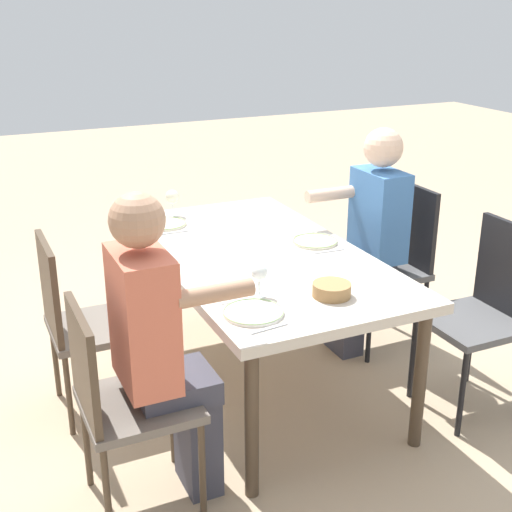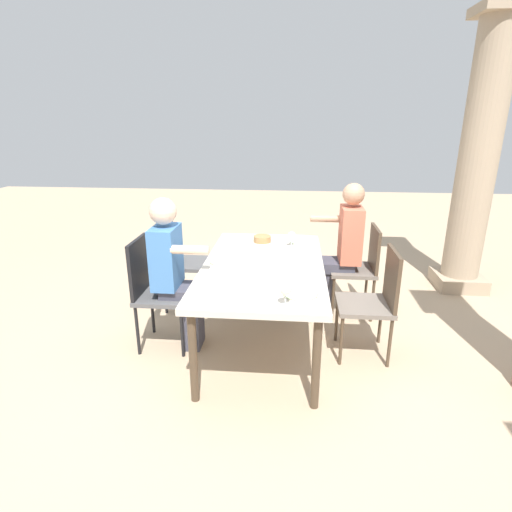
# 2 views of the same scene
# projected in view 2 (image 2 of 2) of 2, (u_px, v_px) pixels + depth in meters

# --- Properties ---
(ground_plane) EXTENTS (16.00, 16.00, 0.00)m
(ground_plane) POSITION_uv_depth(u_px,v_px,m) (263.00, 342.00, 3.70)
(ground_plane) COLOR tan
(dining_table) EXTENTS (1.84, 1.00, 0.75)m
(dining_table) POSITION_uv_depth(u_px,v_px,m) (263.00, 270.00, 3.48)
(dining_table) COLOR beige
(dining_table) RESTS_ON ground
(chair_west_north) EXTENTS (0.44, 0.44, 0.91)m
(chair_west_north) POSITION_uv_depth(u_px,v_px,m) (361.00, 264.00, 4.10)
(chair_west_north) COLOR #6A6158
(chair_west_north) RESTS_ON ground
(chair_west_south) EXTENTS (0.44, 0.44, 0.96)m
(chair_west_south) POSITION_uv_depth(u_px,v_px,m) (179.00, 256.00, 4.25)
(chair_west_south) COLOR #4F4F50
(chair_west_south) RESTS_ON ground
(chair_mid_north) EXTENTS (0.44, 0.44, 0.92)m
(chair_mid_north) POSITION_uv_depth(u_px,v_px,m) (375.00, 297.00, 3.36)
(chair_mid_north) COLOR #6A6158
(chair_mid_north) RESTS_ON ground
(chair_mid_south) EXTENTS (0.44, 0.44, 0.96)m
(chair_mid_south) POSITION_uv_depth(u_px,v_px,m) (154.00, 286.00, 3.51)
(chair_mid_south) COLOR #4F4F50
(chair_mid_south) RESTS_ON ground
(diner_woman_green) EXTENTS (0.35, 0.50, 1.31)m
(diner_woman_green) POSITION_uv_depth(u_px,v_px,m) (174.00, 269.00, 3.44)
(diner_woman_green) COLOR #3F3F4C
(diner_woman_green) RESTS_ON ground
(diner_man_white) EXTENTS (0.35, 0.49, 1.33)m
(diner_man_white) POSITION_uv_depth(u_px,v_px,m) (343.00, 246.00, 4.06)
(diner_man_white) COLOR #3F3F4C
(diner_man_white) RESTS_ON ground
(stone_column_near) EXTENTS (0.53, 0.53, 2.95)m
(stone_column_near) POSITION_uv_depth(u_px,v_px,m) (478.00, 162.00, 4.44)
(stone_column_near) COLOR tan
(stone_column_near) RESTS_ON ground
(plate_0) EXTENTS (0.26, 0.26, 0.02)m
(plate_0) POSITION_uv_depth(u_px,v_px,m) (302.00, 241.00, 4.05)
(plate_0) COLOR white
(plate_0) RESTS_ON dining_table
(wine_glass_0) EXTENTS (0.07, 0.07, 0.15)m
(wine_glass_0) POSITION_uv_depth(u_px,v_px,m) (292.00, 236.00, 3.88)
(wine_glass_0) COLOR white
(wine_glass_0) RESTS_ON dining_table
(fork_0) EXTENTS (0.04, 0.17, 0.01)m
(fork_0) POSITION_uv_depth(u_px,v_px,m) (302.00, 238.00, 4.20)
(fork_0) COLOR silver
(fork_0) RESTS_ON dining_table
(spoon_0) EXTENTS (0.02, 0.17, 0.01)m
(spoon_0) POSITION_uv_depth(u_px,v_px,m) (302.00, 246.00, 3.91)
(spoon_0) COLOR silver
(spoon_0) RESTS_ON dining_table
(plate_1) EXTENTS (0.24, 0.24, 0.02)m
(plate_1) POSITION_uv_depth(u_px,v_px,m) (224.00, 262.00, 3.48)
(plate_1) COLOR silver
(plate_1) RESTS_ON dining_table
(fork_1) EXTENTS (0.03, 0.17, 0.01)m
(fork_1) POSITION_uv_depth(u_px,v_px,m) (227.00, 257.00, 3.63)
(fork_1) COLOR silver
(fork_1) RESTS_ON dining_table
(spoon_1) EXTENTS (0.02, 0.17, 0.01)m
(spoon_1) POSITION_uv_depth(u_px,v_px,m) (221.00, 269.00, 3.34)
(spoon_1) COLOR silver
(spoon_1) RESTS_ON dining_table
(plate_2) EXTENTS (0.24, 0.24, 0.02)m
(plate_2) POSITION_uv_depth(u_px,v_px,m) (300.00, 294.00, 2.84)
(plate_2) COLOR silver
(plate_2) RESTS_ON dining_table
(wine_glass_2) EXTENTS (0.08, 0.08, 0.16)m
(wine_glass_2) POSITION_uv_depth(u_px,v_px,m) (286.00, 290.00, 2.66)
(wine_glass_2) COLOR white
(wine_glass_2) RESTS_ON dining_table
(fork_2) EXTENTS (0.02, 0.17, 0.01)m
(fork_2) POSITION_uv_depth(u_px,v_px,m) (300.00, 287.00, 2.99)
(fork_2) COLOR silver
(fork_2) RESTS_ON dining_table
(spoon_2) EXTENTS (0.02, 0.17, 0.01)m
(spoon_2) POSITION_uv_depth(u_px,v_px,m) (301.00, 305.00, 2.70)
(spoon_2) COLOR silver
(spoon_2) RESTS_ON dining_table
(bread_basket) EXTENTS (0.17, 0.17, 0.06)m
(bread_basket) POSITION_uv_depth(u_px,v_px,m) (262.00, 239.00, 4.06)
(bread_basket) COLOR #9E7547
(bread_basket) RESTS_ON dining_table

